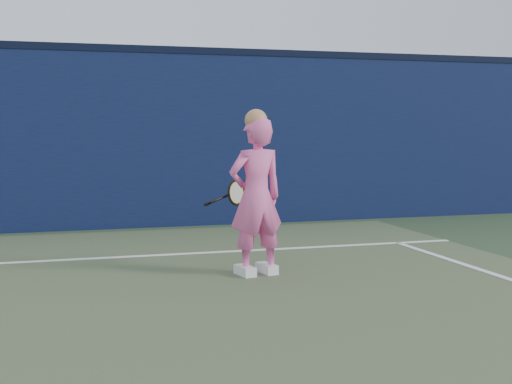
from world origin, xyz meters
name	(u,v)px	position (x,y,z in m)	size (l,w,h in m)	color
player	(256,196)	(2.57, 2.71, 0.78)	(0.62, 0.47, 1.62)	pink
racket	(234,194)	(2.47, 3.16, 0.77)	(0.49, 0.23, 0.28)	black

